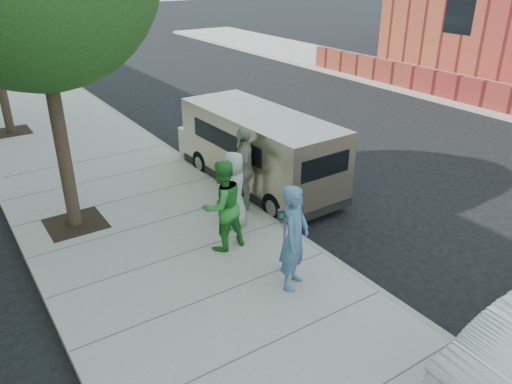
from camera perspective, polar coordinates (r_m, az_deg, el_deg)
ground at (r=10.35m, az=-3.80°, el=-6.26°), size 120.00×120.00×0.00m
sidewalk at (r=9.93m, az=-8.84°, el=-7.51°), size 5.00×60.00×0.15m
curb_face at (r=10.99m, az=2.69°, el=-3.76°), size 0.12×60.00×0.16m
parking_meter at (r=8.92m, az=3.29°, el=-3.93°), size 0.27×0.16×1.25m
van at (r=12.64m, az=0.17°, el=5.04°), size 1.91×5.33×1.96m
person_officer at (r=8.49m, az=4.41°, el=-5.22°), size 0.83×0.77×1.91m
person_green_shirt at (r=9.62m, az=-3.85°, el=-1.56°), size 0.95×0.77×1.84m
person_gray_shirt at (r=10.44m, az=-2.54°, el=0.22°), size 0.97×0.88×1.67m
person_striped_polo at (r=11.20m, az=-1.39°, el=2.75°), size 1.00×1.21×1.93m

